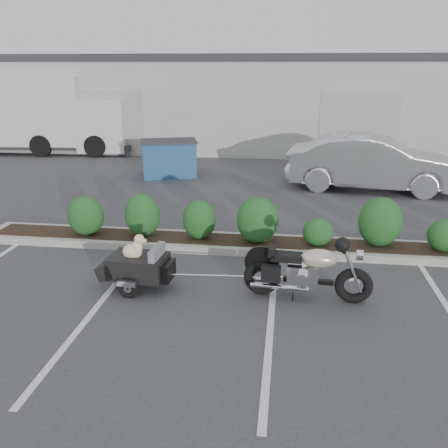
# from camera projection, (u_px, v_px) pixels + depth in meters

# --- Properties ---
(ground) EXTENTS (90.00, 90.00, 0.00)m
(ground) POSITION_uv_depth(u_px,v_px,m) (199.00, 294.00, 7.76)
(ground) COLOR #38383A
(ground) RESTS_ON ground
(planter_kerb) EXTENTS (12.00, 1.00, 0.15)m
(planter_kerb) POSITION_uv_depth(u_px,v_px,m) (267.00, 245.00, 9.68)
(planter_kerb) COLOR #9E9E93
(planter_kerb) RESTS_ON ground
(building) EXTENTS (26.00, 10.00, 4.00)m
(building) POSITION_uv_depth(u_px,v_px,m) (262.00, 99.00, 23.10)
(building) COLOR #9EA099
(building) RESTS_ON ground
(motorcycle) EXTENTS (2.05, 0.69, 1.18)m
(motorcycle) POSITION_uv_depth(u_px,v_px,m) (307.00, 272.00, 7.48)
(motorcycle) COLOR black
(motorcycle) RESTS_ON ground
(pet_trailer) EXTENTS (1.64, 0.92, 0.97)m
(pet_trailer) POSITION_uv_depth(u_px,v_px,m) (138.00, 265.00, 7.87)
(pet_trailer) COLOR black
(pet_trailer) RESTS_ON ground
(sedan) EXTENTS (5.15, 2.36, 1.64)m
(sedan) POSITION_uv_depth(u_px,v_px,m) (372.00, 163.00, 14.06)
(sedan) COLOR silver
(sedan) RESTS_ON ground
(dumpster) EXTENTS (2.12, 1.74, 1.20)m
(dumpster) POSITION_uv_depth(u_px,v_px,m) (169.00, 158.00, 15.90)
(dumpster) COLOR navy
(dumpster) RESTS_ON ground
(delivery_truck) EXTENTS (7.02, 2.85, 3.14)m
(delivery_truck) POSITION_uv_depth(u_px,v_px,m) (53.00, 117.00, 20.03)
(delivery_truck) COLOR silver
(delivery_truck) RESTS_ON ground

